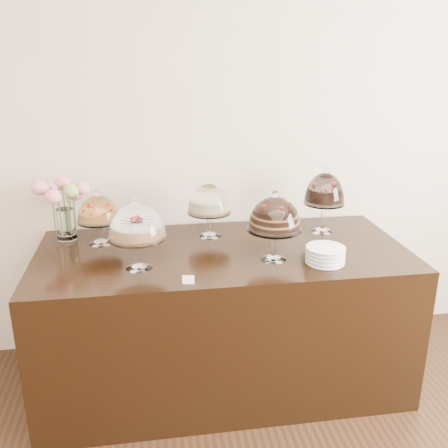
{
  "coord_description": "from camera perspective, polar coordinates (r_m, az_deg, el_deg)",
  "views": [
    {
      "loc": [
        -0.74,
        -0.28,
        2.02
      ],
      "look_at": [
        -0.32,
        2.4,
        1.08
      ],
      "focal_mm": 40.0,
      "sensor_mm": 36.0,
      "label": 1
    }
  ],
  "objects": [
    {
      "name": "price_card_left",
      "position": [
        2.56,
        -4.09,
        -6.37
      ],
      "size": [
        0.06,
        0.03,
        0.04
      ],
      "primitive_type": "cube",
      "rotation": [
        -0.21,
        0.0,
        -0.19
      ],
      "color": "white",
      "rests_on": "display_counter"
    },
    {
      "name": "cake_stand_cheesecake",
      "position": [
        3.13,
        -1.71,
        2.67
      ],
      "size": [
        0.28,
        0.28,
        0.38
      ],
      "color": "white",
      "rests_on": "display_counter"
    },
    {
      "name": "cake_stand_fruit_tart",
      "position": [
        3.11,
        -14.18,
        1.41
      ],
      "size": [
        0.26,
        0.26,
        0.34
      ],
      "color": "white",
      "rests_on": "display_counter"
    },
    {
      "name": "cake_stand_sugar_sponge",
      "position": [
        2.69,
        -9.93,
        -0.08
      ],
      "size": [
        0.31,
        0.31,
        0.4
      ],
      "color": "white",
      "rests_on": "display_counter"
    },
    {
      "name": "plate_stack",
      "position": [
        2.83,
        11.5,
        -3.5
      ],
      "size": [
        0.21,
        0.21,
        0.09
      ],
      "color": "white",
      "rests_on": "display_counter"
    },
    {
      "name": "wall_back",
      "position": [
        3.4,
        3.93,
        10.29
      ],
      "size": [
        5.0,
        0.04,
        3.0
      ],
      "primitive_type": "cube",
      "color": "beige",
      "rests_on": "ground"
    },
    {
      "name": "cake_stand_choco_layer",
      "position": [
        2.77,
        5.8,
        0.9
      ],
      "size": [
        0.31,
        0.31,
        0.4
      ],
      "color": "white",
      "rests_on": "display_counter"
    },
    {
      "name": "cake_stand_dark_choco",
      "position": [
        3.26,
        11.43,
        3.68
      ],
      "size": [
        0.27,
        0.27,
        0.43
      ],
      "color": "white",
      "rests_on": "display_counter"
    },
    {
      "name": "display_counter",
      "position": [
        3.17,
        -0.14,
        -10.51
      ],
      "size": [
        2.2,
        1.0,
        0.9
      ],
      "primitive_type": "cube",
      "color": "black",
      "rests_on": "ground"
    },
    {
      "name": "flower_vase",
      "position": [
        3.24,
        -17.89,
        2.58
      ],
      "size": [
        0.33,
        0.31,
        0.4
      ],
      "color": "white",
      "rests_on": "display_counter"
    }
  ]
}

